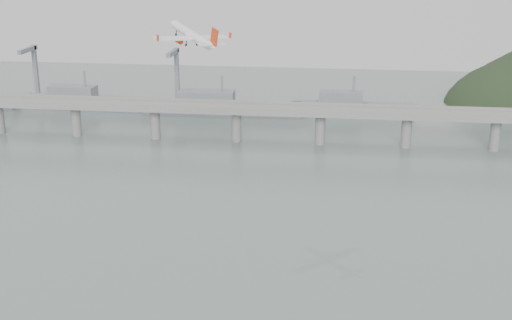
# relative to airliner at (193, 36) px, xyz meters

# --- Properties ---
(ground) EXTENTS (900.00, 900.00, 0.00)m
(ground) POSITION_rel_airliner_xyz_m (28.58, -78.85, -79.40)
(ground) COLOR slate
(ground) RESTS_ON ground
(bridge) EXTENTS (800.00, 22.00, 23.90)m
(bridge) POSITION_rel_airliner_xyz_m (27.43, 121.15, -61.76)
(bridge) COLOR gray
(bridge) RESTS_ON ground
(distant_fleet) EXTENTS (453.00, 60.90, 40.00)m
(distant_fleet) POSITION_rel_airliner_xyz_m (-126.78, 186.23, -73.18)
(distant_fleet) COLOR slate
(distant_fleet) RESTS_ON ground
(airliner) EXTENTS (29.05, 30.54, 10.61)m
(airliner) POSITION_rel_airliner_xyz_m (0.00, 0.00, 0.00)
(airliner) COLOR white
(airliner) RESTS_ON ground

